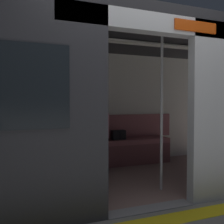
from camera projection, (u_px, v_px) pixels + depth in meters
name	position (u px, v px, depth m)	size (l,w,h in m)	color
ground_plane	(150.00, 209.00, 2.90)	(60.00, 60.00, 0.00)	gray
platform_edge_strip	(165.00, 220.00, 2.62)	(8.00, 0.24, 0.01)	yellow
train_car	(108.00, 82.00, 3.83)	(6.40, 2.50, 2.23)	silver
bench_seat	(94.00, 147.00, 4.73)	(3.01, 0.44, 0.48)	#935156
person_seated	(94.00, 129.00, 4.67)	(0.55, 0.71, 1.21)	pink
handbag	(118.00, 135.00, 4.95)	(0.26, 0.15, 0.17)	black
book	(76.00, 141.00, 4.65)	(0.15, 0.22, 0.03)	#26598C
grab_pole_door	(96.00, 113.00, 3.14)	(0.04, 0.04, 2.09)	silver
grab_pole_far	(162.00, 112.00, 3.50)	(0.04, 0.04, 2.09)	silver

